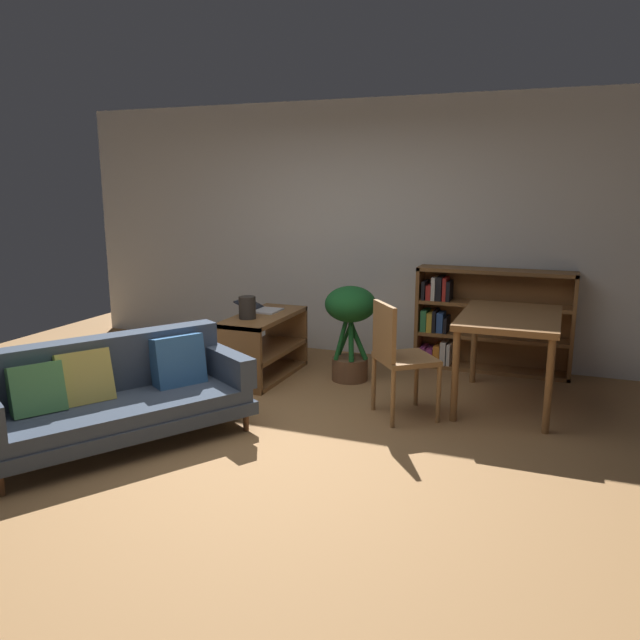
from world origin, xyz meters
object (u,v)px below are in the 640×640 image
(potted_floor_plant, at_px, (350,321))
(bookshelf, at_px, (482,320))
(desk_speaker, at_px, (247,308))
(fabric_couch, at_px, (115,393))
(open_laptop, at_px, (261,308))
(dining_table, at_px, (510,325))
(dining_chair_near, at_px, (398,353))
(media_console, at_px, (264,346))

(potted_floor_plant, xyz_separation_m, bookshelf, (1.11, 0.84, -0.08))
(desk_speaker, xyz_separation_m, potted_floor_plant, (0.87, 0.42, -0.14))
(potted_floor_plant, bearing_deg, desk_speaker, -154.41)
(fabric_couch, xyz_separation_m, open_laptop, (0.20, 1.95, 0.28))
(open_laptop, relative_size, desk_speaker, 2.05)
(bookshelf, bearing_deg, open_laptop, -156.37)
(dining_table, bearing_deg, open_laptop, 176.79)
(open_laptop, height_order, bookshelf, bookshelf)
(fabric_couch, bearing_deg, dining_table, 35.37)
(fabric_couch, relative_size, dining_chair_near, 2.11)
(dining_table, xyz_separation_m, dining_chair_near, (-0.79, -0.61, -0.16))
(desk_speaker, xyz_separation_m, dining_table, (2.32, 0.24, -0.03))
(potted_floor_plant, bearing_deg, dining_table, -7.08)
(potted_floor_plant, height_order, bookshelf, bookshelf)
(fabric_couch, height_order, dining_chair_near, dining_chair_near)
(fabric_couch, bearing_deg, bookshelf, 51.93)
(open_laptop, xyz_separation_m, dining_chair_near, (1.58, -0.75, -0.11))
(media_console, height_order, bookshelf, bookshelf)
(desk_speaker, relative_size, dining_table, 0.18)
(media_console, distance_m, bookshelf, 2.19)
(fabric_couch, distance_m, open_laptop, 1.98)
(open_laptop, distance_m, bookshelf, 2.21)
(fabric_couch, bearing_deg, dining_chair_near, 34.21)
(bookshelf, bearing_deg, dining_table, -71.46)
(dining_table, xyz_separation_m, bookshelf, (-0.34, 1.02, -0.19))
(open_laptop, height_order, dining_table, dining_table)
(dining_table, height_order, dining_chair_near, dining_chair_near)
(dining_chair_near, bearing_deg, potted_floor_plant, 129.83)
(media_console, bearing_deg, open_laptop, 124.22)
(fabric_couch, bearing_deg, media_console, 80.50)
(desk_speaker, bearing_deg, potted_floor_plant, 25.59)
(fabric_couch, relative_size, open_laptop, 4.64)
(media_console, bearing_deg, desk_speaker, -104.39)
(desk_speaker, distance_m, bookshelf, 2.35)
(desk_speaker, height_order, dining_chair_near, dining_chair_near)
(bookshelf, bearing_deg, dining_chair_near, -105.35)
(open_laptop, xyz_separation_m, potted_floor_plant, (0.91, 0.05, -0.06))
(media_console, distance_m, desk_speaker, 0.48)
(dining_table, distance_m, dining_chair_near, 1.01)
(open_laptop, height_order, potted_floor_plant, potted_floor_plant)
(media_console, height_order, potted_floor_plant, potted_floor_plant)
(desk_speaker, bearing_deg, open_laptop, 97.18)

